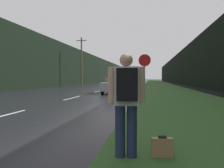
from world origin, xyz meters
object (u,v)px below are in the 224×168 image
(stop_sign, at_px, (145,72))
(suitcase, at_px, (162,148))
(car_passing_far, at_px, (127,83))
(car_passing_near, at_px, (115,85))
(hitchhiker_with_backpack, at_px, (126,99))

(stop_sign, distance_m, suitcase, 8.40)
(suitcase, distance_m, car_passing_far, 24.96)
(suitcase, xyz_separation_m, car_passing_near, (-3.35, 14.78, 0.56))
(suitcase, relative_size, car_passing_far, 0.08)
(car_passing_far, bearing_deg, car_passing_near, 90.00)
(hitchhiker_with_backpack, bearing_deg, car_passing_near, 90.91)
(car_passing_near, distance_m, car_passing_far, 9.95)
(stop_sign, bearing_deg, suitcase, -86.45)
(suitcase, bearing_deg, stop_sign, 84.08)
(car_passing_near, bearing_deg, stop_sign, 113.49)
(hitchhiker_with_backpack, bearing_deg, suitcase, 4.48)
(stop_sign, distance_m, car_passing_near, 7.20)
(suitcase, height_order, car_passing_near, car_passing_near)
(hitchhiker_with_backpack, bearing_deg, car_passing_far, 86.80)
(car_passing_near, height_order, car_passing_far, car_passing_near)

